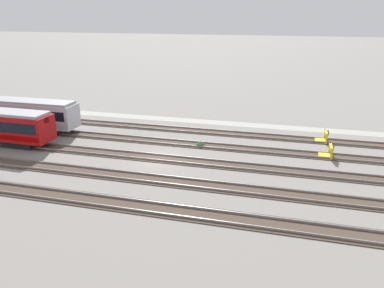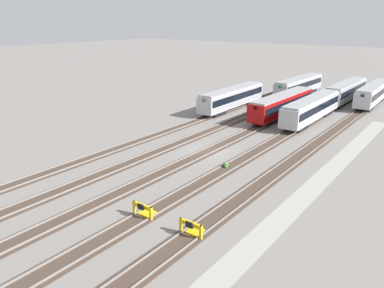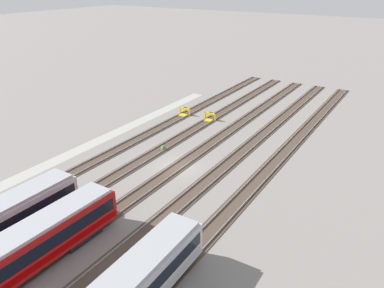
% 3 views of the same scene
% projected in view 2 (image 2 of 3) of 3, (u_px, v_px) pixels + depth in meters
% --- Properties ---
extents(ground_plane, '(400.00, 400.00, 0.00)m').
position_uv_depth(ground_plane, '(208.00, 152.00, 44.70)').
color(ground_plane, gray).
extents(service_walkway, '(54.00, 2.00, 0.01)m').
position_uv_depth(service_walkway, '(322.00, 179.00, 36.94)').
color(service_walkway, '#9E9E93').
rests_on(service_walkway, ground).
extents(rail_track_nearest, '(90.00, 2.23, 0.21)m').
position_uv_depth(rail_track_nearest, '(281.00, 169.00, 39.33)').
color(rail_track_nearest, '#47382D').
rests_on(rail_track_nearest, ground).
extents(rail_track_near_inner, '(90.00, 2.24, 0.21)m').
position_uv_depth(rail_track_near_inner, '(242.00, 160.00, 42.01)').
color(rail_track_near_inner, '#47382D').
rests_on(rail_track_near_inner, ground).
extents(rail_track_middle, '(90.00, 2.24, 0.21)m').
position_uv_depth(rail_track_middle, '(208.00, 151.00, 44.69)').
color(rail_track_middle, '#47382D').
rests_on(rail_track_middle, ground).
extents(rail_track_far_inner, '(90.00, 2.23, 0.21)m').
position_uv_depth(rail_track_far_inner, '(177.00, 144.00, 47.37)').
color(rail_track_far_inner, '#47382D').
rests_on(rail_track_far_inner, ground).
extents(rail_track_farthest, '(90.00, 2.23, 0.21)m').
position_uv_depth(rail_track_farthest, '(150.00, 137.00, 50.04)').
color(rail_track_farthest, '#47382D').
rests_on(rail_track_farthest, ground).
extents(subway_car_front_row_leftmost, '(18.05, 3.18, 3.70)m').
position_uv_depth(subway_car_front_row_leftmost, '(232.00, 97.00, 65.40)').
color(subway_car_front_row_leftmost, '#B7BABF').
rests_on(subway_car_front_row_leftmost, ground).
extents(subway_car_front_row_left_inner, '(18.00, 2.85, 3.70)m').
position_uv_depth(subway_car_front_row_left_inner, '(312.00, 108.00, 57.37)').
color(subway_car_front_row_left_inner, '#B7BABF').
rests_on(subway_car_front_row_left_inner, ground).
extents(subway_car_front_row_centre, '(18.05, 3.14, 3.70)m').
position_uv_depth(subway_car_front_row_centre, '(373.00, 93.00, 69.04)').
color(subway_car_front_row_centre, '#B7BABF').
rests_on(subway_car_front_row_centre, ground).
extents(subway_car_front_row_right_inner, '(18.01, 2.87, 3.70)m').
position_uv_depth(subway_car_front_row_right_inner, '(346.00, 91.00, 71.53)').
color(subway_car_front_row_right_inner, '#B7BABF').
rests_on(subway_car_front_row_right_inner, ground).
extents(subway_car_front_row_rightmost, '(18.06, 3.25, 3.70)m').
position_uv_depth(subway_car_front_row_rightmost, '(299.00, 86.00, 76.98)').
color(subway_car_front_row_rightmost, '#B7BABF').
rests_on(subway_car_front_row_rightmost, ground).
extents(subway_car_back_row_leftmost, '(18.05, 3.14, 3.70)m').
position_uv_depth(subway_car_back_row_leftmost, '(282.00, 104.00, 60.10)').
color(subway_car_back_row_leftmost, '#A80F0F').
rests_on(subway_car_back_row_leftmost, ground).
extents(bumper_stop_nearest_track, '(1.35, 2.00, 1.22)m').
position_uv_depth(bumper_stop_nearest_track, '(193.00, 228.00, 27.33)').
color(bumper_stop_nearest_track, gold).
rests_on(bumper_stop_nearest_track, ground).
extents(bumper_stop_near_inner_track, '(1.35, 2.00, 1.22)m').
position_uv_depth(bumper_stop_near_inner_track, '(145.00, 210.00, 29.91)').
color(bumper_stop_near_inner_track, gold).
rests_on(bumper_stop_near_inner_track, ground).
extents(weed_clump, '(0.92, 0.70, 0.64)m').
position_uv_depth(weed_clump, '(226.00, 165.00, 39.92)').
color(weed_clump, '#4C7F3D').
rests_on(weed_clump, ground).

